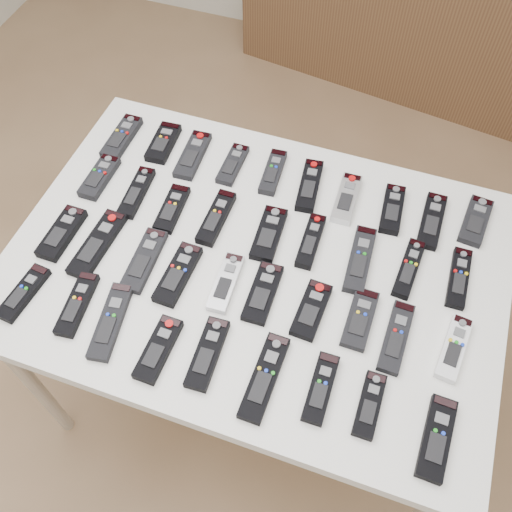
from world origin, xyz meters
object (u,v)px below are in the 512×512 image
(remote_0, at_px, (122,138))
(remote_8, at_px, (432,221))
(remote_1, at_px, (163,143))
(remote_28, at_px, (454,348))
(remote_12, at_px, (172,209))
(remote_25, at_px, (311,310))
(remote_4, at_px, (273,172))
(remote_7, at_px, (392,209))
(remote_9, at_px, (476,221))
(remote_33, at_px, (207,353))
(remote_2, at_px, (193,155))
(remote_31, at_px, (111,321))
(remote_29, at_px, (24,293))
(remote_23, at_px, (226,283))
(remote_15, at_px, (311,241))
(remote_16, at_px, (360,260))
(remote_22, at_px, (178,274))
(remote_30, at_px, (77,304))
(remote_17, at_px, (409,269))
(remote_13, at_px, (216,218))
(remote_20, at_px, (98,244))
(remote_19, at_px, (62,233))
(remote_18, at_px, (459,278))
(table, at_px, (256,273))
(remote_10, at_px, (100,177))
(remote_35, at_px, (321,388))
(sideboard, at_px, (409,8))
(remote_27, at_px, (396,337))
(remote_11, at_px, (137,192))
(remote_5, at_px, (309,186))
(remote_24, at_px, (263,293))
(remote_34, at_px, (264,377))
(remote_21, at_px, (144,260))
(remote_14, at_px, (269,234))
(remote_32, at_px, (158,349))
(remote_26, at_px, (360,319))

(remote_0, xyz_separation_m, remote_8, (0.92, -0.01, -0.00))
(remote_1, distance_m, remote_28, 0.98)
(remote_12, relative_size, remote_25, 1.01)
(remote_4, bearing_deg, remote_7, -7.88)
(remote_9, distance_m, remote_33, 0.79)
(remote_1, xyz_separation_m, remote_2, (0.10, -0.02, -0.00))
(remote_31, bearing_deg, remote_29, 171.13)
(remote_2, height_order, remote_23, same)
(remote_0, relative_size, remote_15, 1.06)
(remote_16, height_order, remote_22, same)
(remote_4, relative_size, remote_30, 0.93)
(remote_17, relative_size, remote_31, 0.87)
(remote_12, relative_size, remote_13, 0.88)
(remote_7, bearing_deg, remote_20, -156.57)
(remote_12, height_order, remote_19, remote_19)
(remote_18, bearing_deg, remote_33, -143.22)
(table, height_order, remote_17, remote_17)
(remote_10, bearing_deg, remote_29, -89.45)
(remote_29, bearing_deg, remote_1, 84.69)
(remote_9, distance_m, remote_35, 0.64)
(sideboard, relative_size, remote_15, 9.73)
(remote_17, xyz_separation_m, remote_27, (0.01, -0.20, -0.00))
(remote_11, relative_size, remote_15, 1.05)
(remote_5, bearing_deg, remote_22, -126.85)
(table, bearing_deg, remote_13, 148.67)
(remote_12, bearing_deg, remote_17, -1.79)
(remote_24, relative_size, remote_34, 0.80)
(remote_29, bearing_deg, remote_2, 74.97)
(remote_0, relative_size, remote_33, 0.99)
(remote_17, bearing_deg, remote_2, 168.88)
(remote_28, relative_size, remote_33, 0.95)
(remote_18, bearing_deg, remote_22, -162.42)
(remote_21, height_order, remote_23, same)
(table, bearing_deg, remote_22, -146.57)
(remote_5, height_order, remote_18, remote_5)
(remote_9, bearing_deg, remote_5, -170.49)
(remote_0, bearing_deg, remote_15, -16.10)
(remote_11, height_order, remote_29, same)
(remote_5, xyz_separation_m, remote_14, (-0.05, -0.19, -0.00))
(remote_4, bearing_deg, remote_18, -22.55)
(remote_8, bearing_deg, remote_32, -132.14)
(remote_20, height_order, remote_27, remote_20)
(remote_5, relative_size, remote_29, 1.12)
(remote_26, bearing_deg, remote_31, -159.57)
(remote_10, height_order, remote_33, same)
(remote_29, bearing_deg, remote_20, 67.66)
(remote_14, distance_m, remote_29, 0.62)
(remote_22, height_order, remote_25, remote_22)
(remote_13, bearing_deg, remote_27, -19.45)
(remote_9, xyz_separation_m, remote_24, (-0.46, -0.40, -0.00))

